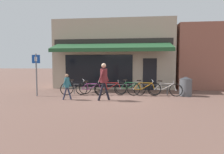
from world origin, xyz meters
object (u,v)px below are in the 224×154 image
bicycle_red (110,88)px  pedestrian_adult (104,77)px  bicycle_green (130,88)px  litter_bin (186,86)px  bicycle_orange (144,89)px  bicycle_black (76,88)px  bicycle_silver (165,89)px  pedestrian_child (67,84)px  bicycle_purple (91,89)px  parking_sign (36,70)px

bicycle_red → pedestrian_adult: (-0.15, -1.44, 0.70)m
bicycle_green → pedestrian_adult: 2.19m
litter_bin → bicycle_orange: bearing=-175.1°
bicycle_black → litter_bin: size_ratio=1.54×
bicycle_silver → litter_bin: bearing=23.4°
bicycle_black → bicycle_silver: size_ratio=0.94×
pedestrian_adult → pedestrian_child: size_ratio=1.41×
bicycle_green → pedestrian_child: pedestrian_child is taller
bicycle_purple → bicycle_silver: size_ratio=1.02×
bicycle_black → bicycle_green: 2.99m
bicycle_orange → litter_bin: size_ratio=1.78×
bicycle_red → pedestrian_adult: 1.61m
bicycle_silver → parking_sign: 6.94m
pedestrian_adult → parking_sign: (-3.72, 0.76, 0.31)m
bicycle_green → bicycle_silver: (1.89, -0.15, -0.01)m
bicycle_black → pedestrian_adult: 2.34m
bicycle_silver → pedestrian_adult: (-3.10, -1.54, 0.70)m
bicycle_purple → pedestrian_child: (-0.86, -1.38, 0.41)m
bicycle_silver → pedestrian_child: pedestrian_child is taller
bicycle_black → parking_sign: parking_sign is taller
bicycle_purple → pedestrian_child: 1.68m
bicycle_green → pedestrian_adult: size_ratio=0.97×
bicycle_purple → pedestrian_adult: pedestrian_adult is taller
pedestrian_adult → parking_sign: bearing=-15.7°
bicycle_black → parking_sign: (-1.96, -0.62, 1.00)m
bicycle_green → parking_sign: parking_sign is taller
bicycle_green → parking_sign: 5.12m
bicycle_purple → bicycle_red: (1.06, 0.07, 0.02)m
litter_bin → bicycle_purple: bearing=-177.5°
bicycle_black → bicycle_red: size_ratio=0.89×
bicycle_red → pedestrian_child: (-1.92, -1.45, 0.39)m
bicycle_orange → bicycle_silver: size_ratio=1.09×
bicycle_black → bicycle_silver: bearing=-25.6°
bicycle_purple → litter_bin: litter_bin is taller
bicycle_purple → bicycle_black: bearing=174.1°
bicycle_red → bicycle_green: size_ratio=1.06×
bicycle_orange → pedestrian_adult: size_ratio=1.05×
bicycle_red → bicycle_orange: bearing=-10.3°
bicycle_red → parking_sign: size_ratio=0.80×
bicycle_silver → pedestrian_child: size_ratio=1.37×
bicycle_red → parking_sign: bearing=-179.3°
bicycle_red → bicycle_silver: size_ratio=1.06×
pedestrian_adult → bicycle_purple: bearing=-60.5°
bicycle_black → bicycle_silver: 4.86m
bicycle_black → parking_sign: 2.29m
bicycle_red → parking_sign: parking_sign is taller
bicycle_red → bicycle_orange: size_ratio=0.98×
bicycle_black → bicycle_green: (2.97, 0.31, -0.01)m
parking_sign → pedestrian_child: bearing=-21.7°
bicycle_silver → bicycle_red: bearing=-157.8°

